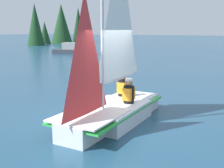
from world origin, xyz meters
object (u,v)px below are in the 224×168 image
object	(u,v)px
sailboat_main	(112,99)
sailor_helm	(129,97)
sailor_crew	(123,91)
motorboat_distant	(73,50)

from	to	relation	value
sailboat_main	sailor_helm	bearing A→B (deg)	147.85
sailor_crew	motorboat_distant	xyz separation A→B (m)	(16.32, 14.52, -0.22)
motorboat_distant	sailor_crew	bearing A→B (deg)	116.04
sailor_helm	motorboat_distant	world-z (taller)	motorboat_distant
sailor_helm	sailboat_main	bearing A→B (deg)	-32.15
sailboat_main	sailor_helm	size ratio (longest dim) A/B	4.27
sailboat_main	motorboat_distant	world-z (taller)	sailboat_main
sailor_crew	sailboat_main	bearing A→B (deg)	12.70
motorboat_distant	sailboat_main	bearing A→B (deg)	114.65
sailboat_main	sailor_helm	world-z (taller)	sailboat_main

